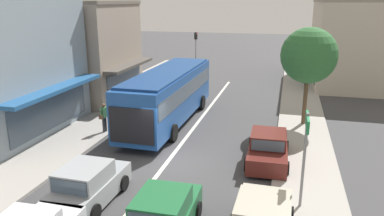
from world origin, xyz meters
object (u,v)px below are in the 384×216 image
object	(u,v)px
hatchback_queue_far_back	(88,185)
directional_road_sign	(306,139)
parked_sedan_kerb_second	(268,148)
traffic_light_downstreet	(196,46)
street_tree_right	(309,56)
pedestrian_with_handbag_near	(104,116)
city_bus	(169,93)
hatchback_queue_gap_filler	(164,216)

from	to	relation	value
hatchback_queue_far_back	directional_road_sign	distance (m)	7.95
parked_sedan_kerb_second	directional_road_sign	xyz separation A→B (m)	(1.39, -3.86, 2.01)
traffic_light_downstreet	street_tree_right	xyz separation A→B (m)	(10.04, -13.69, 1.33)
directional_road_sign	pedestrian_with_handbag_near	bearing A→B (deg)	152.83
city_bus	pedestrian_with_handbag_near	distance (m)	4.12
directional_road_sign	traffic_light_downstreet	bearing A→B (deg)	112.45
hatchback_queue_gap_filler	hatchback_queue_far_back	size ratio (longest dim) A/B	1.00
city_bus	parked_sedan_kerb_second	distance (m)	7.68
hatchback_queue_gap_filler	parked_sedan_kerb_second	xyz separation A→B (m)	(2.83, 6.59, -0.05)
pedestrian_with_handbag_near	directional_road_sign	bearing A→B (deg)	-27.17
city_bus	directional_road_sign	world-z (taller)	directional_road_sign
hatchback_queue_far_back	city_bus	bearing A→B (deg)	90.20
parked_sedan_kerb_second	pedestrian_with_handbag_near	xyz separation A→B (m)	(-9.05, 1.50, 0.40)
parked_sedan_kerb_second	traffic_light_downstreet	world-z (taller)	traffic_light_downstreet
city_bus	parked_sedan_kerb_second	bearing A→B (deg)	-35.11
directional_road_sign	pedestrian_with_handbag_near	world-z (taller)	directional_road_sign
parked_sedan_kerb_second	traffic_light_downstreet	distance (m)	21.37
traffic_light_downstreet	pedestrian_with_handbag_near	distance (m)	18.18
city_bus	hatchback_queue_gap_filler	distance (m)	11.52
city_bus	pedestrian_with_handbag_near	xyz separation A→B (m)	(-2.85, -2.86, -0.81)
directional_road_sign	street_tree_right	size ratio (longest dim) A/B	0.62
parked_sedan_kerb_second	hatchback_queue_far_back	bearing A→B (deg)	-138.96
parked_sedan_kerb_second	street_tree_right	xyz separation A→B (m)	(1.75, 5.89, 3.52)
city_bus	pedestrian_with_handbag_near	world-z (taller)	city_bus
hatchback_queue_far_back	parked_sedan_kerb_second	world-z (taller)	hatchback_queue_far_back
hatchback_queue_gap_filler	directional_road_sign	bearing A→B (deg)	32.89
hatchback_queue_far_back	traffic_light_downstreet	size ratio (longest dim) A/B	0.89
hatchback_queue_gap_filler	directional_road_sign	size ratio (longest dim) A/B	1.03
street_tree_right	directional_road_sign	bearing A→B (deg)	-92.11
hatchback_queue_far_back	pedestrian_with_handbag_near	size ratio (longest dim) A/B	2.29
traffic_light_downstreet	street_tree_right	distance (m)	17.03
hatchback_queue_far_back	parked_sedan_kerb_second	bearing A→B (deg)	41.04
hatchback_queue_far_back	pedestrian_with_handbag_near	distance (m)	7.46
hatchback_queue_far_back	street_tree_right	world-z (taller)	street_tree_right
hatchback_queue_gap_filler	pedestrian_with_handbag_near	world-z (taller)	pedestrian_with_handbag_near
parked_sedan_kerb_second	pedestrian_with_handbag_near	bearing A→B (deg)	170.59
city_bus	hatchback_queue_gap_filler	xyz separation A→B (m)	(3.37, -10.95, -1.17)
hatchback_queue_far_back	traffic_light_downstreet	distance (m)	25.12
traffic_light_downstreet	street_tree_right	bearing A→B (deg)	-53.73
traffic_light_downstreet	city_bus	bearing A→B (deg)	-82.17
pedestrian_with_handbag_near	street_tree_right	bearing A→B (deg)	22.10
city_bus	hatchback_queue_far_back	size ratio (longest dim) A/B	2.92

